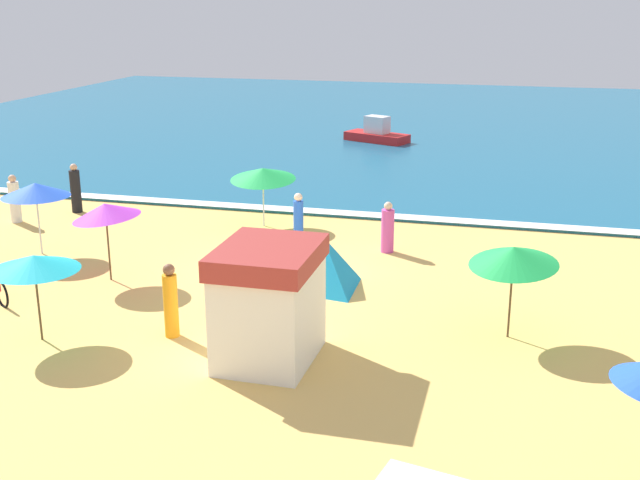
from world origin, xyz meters
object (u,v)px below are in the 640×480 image
beachgoer_4 (171,302)px  beach_umbrella_0 (263,174)px  small_boat_0 (377,133)px  beachgoer_2 (15,200)px  lifeguard_cabana (269,302)px  beach_umbrella_8 (35,190)px  beachgoer_3 (388,229)px  beachgoer_0 (76,190)px  beach_umbrella_5 (514,256)px  beach_tent (323,261)px  beachgoer_1 (298,224)px  beach_umbrella_3 (106,211)px  beach_umbrella_4 (34,263)px

beachgoer_4 → beach_umbrella_0: bearing=95.2°
small_boat_0 → beachgoer_2: bearing=-117.0°
lifeguard_cabana → beach_umbrella_8: size_ratio=0.97×
beachgoer_2 → beachgoer_4: (9.25, -7.55, 0.06)m
beachgoer_2 → beachgoer_3: beachgoer_2 is taller
beachgoer_0 → beachgoer_3: bearing=-8.8°
beach_umbrella_5 → beach_tent: size_ratio=1.02×
beach_umbrella_8 → beachgoer_0: beach_umbrella_8 is taller
beach_tent → beachgoer_1: (-1.42, 2.61, 0.20)m
beach_umbrella_3 → beach_tent: bearing=10.1°
beach_tent → beachgoer_1: size_ratio=1.43×
beach_umbrella_0 → beach_umbrella_5: (8.32, -7.37, 0.16)m
beach_umbrella_8 → beachgoer_0: bearing=108.4°
lifeguard_cabana → beachgoer_2: 14.34m
beach_tent → beachgoer_0: beachgoer_0 is taller
beachgoer_1 → beachgoer_4: size_ratio=1.06×
beach_umbrella_8 → beachgoer_0: size_ratio=1.48×
beachgoer_3 → small_boat_0: (-3.72, 18.24, -0.20)m
beach_tent → beachgoer_0: bearing=153.7°
beach_umbrella_0 → small_boat_0: size_ratio=0.65×
lifeguard_cabana → beach_umbrella_0: bearing=109.0°
beach_umbrella_3 → small_boat_0: bearing=81.9°
beach_tent → beachgoer_1: beachgoer_1 is taller
lifeguard_cabana → beach_umbrella_3: lifeguard_cabana is taller
beach_tent → beachgoer_4: size_ratio=1.52×
small_boat_0 → beachgoer_1: bearing=-86.6°
beach_umbrella_8 → beach_umbrella_3: bearing=-26.4°
beachgoer_2 → beachgoer_4: beachgoer_4 is taller
beachgoer_0 → beachgoer_2: (-1.33, -1.71, -0.05)m
beach_umbrella_0 → beach_umbrella_8: size_ratio=0.90×
beach_umbrella_0 → beach_umbrella_4: bearing=-100.9°
beachgoer_0 → beach_umbrella_8: bearing=-71.6°
lifeguard_cabana → beach_umbrella_0: (-3.38, 9.83, 0.50)m
beachgoer_2 → beachgoer_3: size_ratio=1.06×
beach_umbrella_4 → beach_umbrella_5: beach_umbrella_5 is taller
beachgoer_4 → beach_umbrella_5: bearing=14.1°
beachgoer_0 → beachgoer_1: 9.39m
beach_umbrella_0 → beach_umbrella_8: 7.21m
beachgoer_2 → beachgoer_4: size_ratio=0.95×
beachgoer_0 → beachgoer_1: (9.03, -2.55, 0.07)m
beachgoer_3 → beach_umbrella_4: bearing=-127.8°
beach_umbrella_0 → beach_umbrella_3: size_ratio=1.00×
beach_umbrella_5 → beachgoer_2: beach_umbrella_5 is taller
beachgoer_0 → beachgoer_3: (11.63, -1.81, -0.11)m
beach_umbrella_0 → beachgoer_0: (-7.09, 0.02, -0.97)m
beach_umbrella_0 → beach_umbrella_4: 10.35m
beachgoer_3 → small_boat_0: beachgoer_3 is taller
beach_umbrella_0 → beachgoer_2: beach_umbrella_0 is taller
beach_umbrella_8 → beach_tent: beach_umbrella_8 is taller
beach_umbrella_4 → beach_umbrella_8: 6.64m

